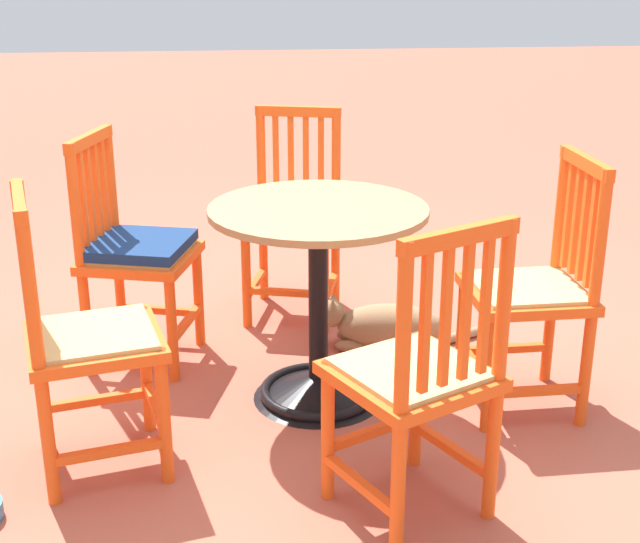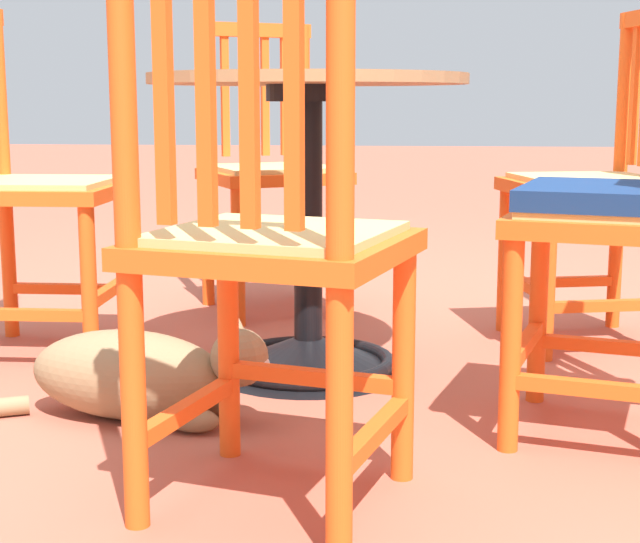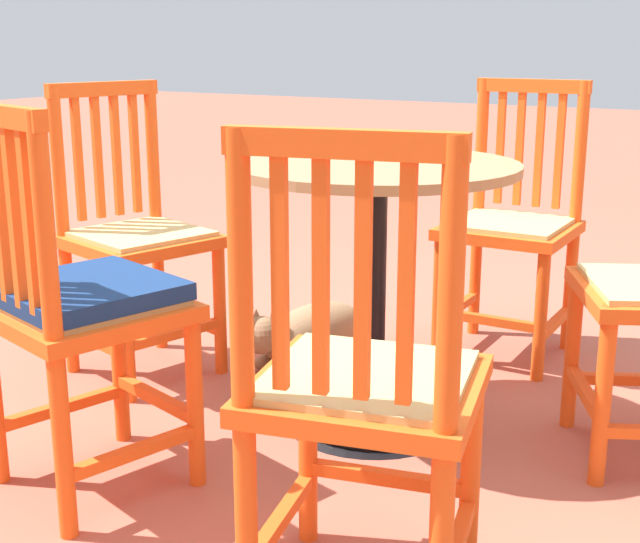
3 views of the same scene
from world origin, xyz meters
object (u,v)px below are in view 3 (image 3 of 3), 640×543
object	(u,v)px
orange_chair_near_fence	(136,239)
orange_chair_by_planter	(79,307)
tabby_cat	(307,335)
orange_chair_at_corner	(363,394)
orange_chair_facing_out	(512,228)
cafe_table	(372,325)

from	to	relation	value
orange_chair_near_fence	orange_chair_by_planter	world-z (taller)	same
orange_chair_near_fence	orange_chair_by_planter	size ratio (longest dim) A/B	1.00
orange_chair_near_fence	orange_chair_by_planter	distance (m)	0.77
orange_chair_near_fence	tabby_cat	bearing A→B (deg)	-142.06
orange_chair_at_corner	orange_chair_facing_out	size ratio (longest dim) A/B	1.00
orange_chair_by_planter	orange_chair_facing_out	world-z (taller)	same
cafe_table	orange_chair_near_fence	bearing A→B (deg)	1.89
cafe_table	tabby_cat	xyz separation A→B (m)	(0.40, -0.30, -0.19)
orange_chair_near_fence	tabby_cat	size ratio (longest dim) A/B	1.23
cafe_table	orange_chair_by_planter	size ratio (longest dim) A/B	0.83
orange_chair_near_fence	orange_chair_facing_out	distance (m)	1.22
orange_chair_by_planter	cafe_table	bearing A→B (deg)	-120.91
orange_chair_facing_out	orange_chair_at_corner	bearing A→B (deg)	99.70
orange_chair_facing_out	cafe_table	bearing A→B (deg)	80.50
cafe_table	orange_chair_by_planter	world-z (taller)	orange_chair_by_planter
orange_chair_by_planter	orange_chair_facing_out	size ratio (longest dim) A/B	1.00
cafe_table	tabby_cat	world-z (taller)	cafe_table
orange_chair_by_planter	orange_chair_at_corner	bearing A→B (deg)	174.13
cafe_table	orange_chair_facing_out	distance (m)	0.77
cafe_table	tabby_cat	size ratio (longest dim) A/B	1.02
cafe_table	orange_chair_at_corner	distance (m)	0.86
orange_chair_by_planter	tabby_cat	world-z (taller)	orange_chair_by_planter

